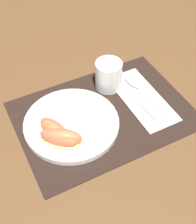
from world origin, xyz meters
The scene contains 11 objects.
ground_plane centered at (0.00, 0.00, 0.00)m, with size 3.00×3.00×0.00m, color brown.
placemat centered at (0.00, 0.00, 0.00)m, with size 0.47×0.33×0.00m.
plate centered at (-0.10, 0.00, 0.01)m, with size 0.25×0.25×0.02m.
juice_glass centered at (0.06, 0.09, 0.04)m, with size 0.08×0.08×0.09m.
napkin centered at (0.12, 0.00, 0.01)m, with size 0.11×0.24×0.00m.
knife centered at (0.11, 0.00, 0.01)m, with size 0.04×0.20×0.01m.
spoon centered at (0.14, 0.04, 0.01)m, with size 0.04×0.20×0.01m.
fork centered at (-0.08, 0.02, 0.02)m, with size 0.14×0.14×0.00m.
citrus_wedge_0 centered at (-0.15, -0.02, 0.04)m, with size 0.08×0.11×0.04m.
citrus_wedge_1 centered at (-0.15, -0.05, 0.04)m, with size 0.10×0.10×0.04m.
citrus_wedge_2 centered at (-0.14, -0.05, 0.04)m, with size 0.11×0.09×0.04m.
Camera 1 is at (-0.28, -0.50, 0.64)m, focal length 50.00 mm.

